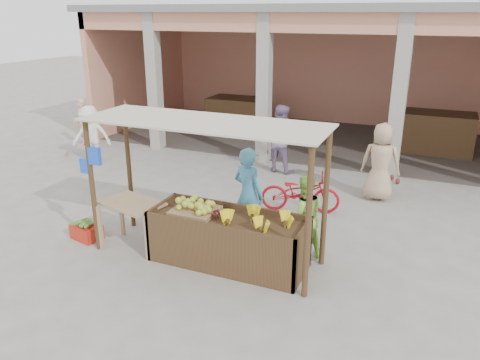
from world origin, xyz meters
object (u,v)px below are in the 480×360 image
at_px(side_table, 132,210).
at_px(vendor_green, 304,214).
at_px(fruit_stall, 228,242).
at_px(red_crate, 87,232).
at_px(motorcycle, 300,191).
at_px(vendor_blue, 248,192).

bearing_deg(side_table, vendor_green, 30.68).
bearing_deg(fruit_stall, side_table, -175.70).
height_order(red_crate, motorcycle, motorcycle).
height_order(side_table, vendor_green, vendor_green).
relative_size(red_crate, vendor_green, 0.34).
bearing_deg(vendor_green, side_table, -14.47).
distance_m(vendor_blue, motorcycle, 1.77).
bearing_deg(motorcycle, vendor_green, -176.24).
bearing_deg(vendor_blue, vendor_green, -172.71).
bearing_deg(vendor_blue, red_crate, 41.22).
xyz_separation_m(fruit_stall, motorcycle, (0.49, 2.58, 0.05)).
bearing_deg(red_crate, vendor_green, 26.53).
xyz_separation_m(fruit_stall, red_crate, (-2.81, -0.22, -0.26)).
relative_size(side_table, vendor_green, 0.77).
relative_size(side_table, motorcycle, 0.70).
height_order(side_table, red_crate, side_table).
distance_m(red_crate, vendor_blue, 3.12).
bearing_deg(motorcycle, red_crate, 116.54).
xyz_separation_m(vendor_blue, motorcycle, (0.52, 1.62, -0.49)).
distance_m(fruit_stall, red_crate, 2.83).
height_order(red_crate, vendor_blue, vendor_blue).
bearing_deg(red_crate, fruit_stall, 16.93).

